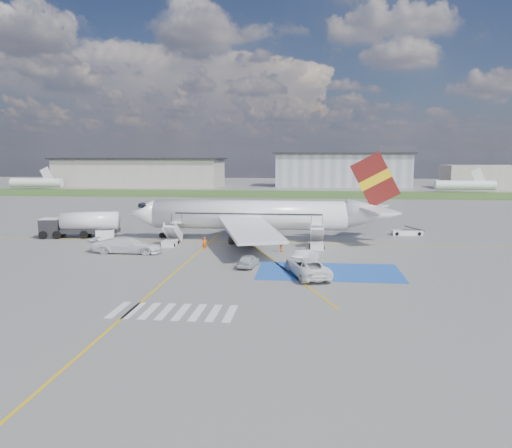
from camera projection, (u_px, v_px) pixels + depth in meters
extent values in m
plane|color=#60605E|center=(234.00, 261.00, 54.00)|extent=(400.00, 400.00, 0.00)
cube|color=#2D4C1E|center=(282.00, 194.00, 147.58)|extent=(400.00, 30.00, 0.01)
cube|color=gold|center=(248.00, 242.00, 65.82)|extent=(120.00, 0.20, 0.01)
cube|color=gold|center=(163.00, 283.00, 44.67)|extent=(0.20, 60.00, 0.01)
cube|color=gold|center=(248.00, 242.00, 65.82)|extent=(20.71, 56.45, 0.01)
cube|color=#1B4BA7|center=(329.00, 272.00, 49.01)|extent=(14.00, 8.00, 0.01)
cube|color=silver|center=(118.00, 310.00, 36.89)|extent=(0.60, 4.00, 0.01)
cube|color=silver|center=(134.00, 310.00, 36.77)|extent=(0.60, 4.00, 0.01)
cube|color=silver|center=(150.00, 311.00, 36.64)|extent=(0.60, 4.00, 0.01)
cube|color=silver|center=(166.00, 311.00, 36.51)|extent=(0.60, 4.00, 0.01)
cube|color=silver|center=(182.00, 312.00, 36.39)|extent=(0.60, 4.00, 0.01)
cube|color=silver|center=(198.00, 313.00, 36.26)|extent=(0.60, 4.00, 0.01)
cube|color=silver|center=(214.00, 313.00, 36.14)|extent=(0.60, 4.00, 0.01)
cube|color=silver|center=(230.00, 314.00, 36.01)|extent=(0.60, 4.00, 0.01)
cube|color=#A2978B|center=(141.00, 173.00, 187.14)|extent=(60.00, 22.00, 10.00)
cube|color=gray|center=(342.00, 170.00, 184.08)|extent=(48.00, 18.00, 12.00)
cube|color=#A2978B|center=(505.00, 177.00, 171.70)|extent=(40.00, 16.00, 8.00)
cylinder|color=silver|center=(250.00, 215.00, 67.32)|extent=(26.00, 3.90, 3.90)
cone|color=silver|center=(142.00, 213.00, 68.89)|extent=(4.00, 3.90, 3.90)
cube|color=black|center=(146.00, 206.00, 68.69)|extent=(1.67, 1.90, 0.82)
cone|color=silver|center=(372.00, 213.00, 65.57)|extent=(6.50, 3.90, 3.90)
cube|color=silver|center=(249.00, 228.00, 58.93)|extent=(9.86, 15.95, 1.40)
cube|color=silver|center=(263.00, 212.00, 75.67)|extent=(9.86, 15.95, 1.40)
cylinder|color=#38383A|center=(244.00, 236.00, 62.08)|extent=(3.40, 2.10, 2.10)
cylinder|color=#38383A|center=(254.00, 224.00, 73.11)|extent=(3.40, 2.10, 2.10)
cube|color=#58110F|center=(375.00, 180.00, 64.94)|extent=(6.62, 0.30, 7.45)
cube|color=#DEB00C|center=(375.00, 180.00, 64.94)|extent=(4.36, 0.40, 3.08)
cube|color=silver|center=(380.00, 211.00, 62.26)|extent=(4.73, 5.95, 0.49)
cube|color=silver|center=(373.00, 206.00, 68.57)|extent=(4.73, 5.95, 0.49)
cube|color=black|center=(248.00, 214.00, 65.35)|extent=(19.50, 0.04, 0.18)
cube|color=black|center=(251.00, 211.00, 69.21)|extent=(19.50, 0.04, 0.18)
cube|color=silver|center=(173.00, 233.00, 64.50)|extent=(1.40, 3.73, 2.32)
cube|color=silver|center=(177.00, 223.00, 66.22)|extent=(1.40, 1.00, 0.12)
cylinder|color=black|center=(171.00, 218.00, 66.22)|extent=(0.06, 0.06, 1.10)
cylinder|color=black|center=(182.00, 219.00, 66.08)|extent=(0.06, 0.06, 1.10)
cube|color=silver|center=(170.00, 243.00, 63.07)|extent=(1.60, 2.40, 0.70)
cube|color=silver|center=(317.00, 235.00, 62.56)|extent=(1.40, 3.73, 2.32)
cube|color=silver|center=(317.00, 225.00, 64.29)|extent=(1.40, 1.00, 0.12)
cylinder|color=black|center=(311.00, 220.00, 64.29)|extent=(0.06, 0.06, 1.10)
cylinder|color=black|center=(322.00, 220.00, 64.14)|extent=(0.06, 0.06, 1.10)
cube|color=silver|center=(317.00, 246.00, 61.13)|extent=(1.60, 2.40, 0.70)
cube|color=black|center=(51.00, 228.00, 69.17)|extent=(3.03, 3.03, 2.62)
cylinder|color=silver|center=(90.00, 221.00, 69.39)|extent=(8.07, 3.91, 2.62)
cube|color=black|center=(91.00, 230.00, 69.57)|extent=(8.07, 3.91, 0.57)
cube|color=silver|center=(105.00, 236.00, 65.24)|extent=(2.50, 1.88, 1.56)
cube|color=black|center=(105.00, 229.00, 65.12)|extent=(2.36, 1.74, 0.13)
cube|color=silver|center=(407.00, 232.00, 71.69)|extent=(4.36, 1.81, 0.71)
cube|color=black|center=(414.00, 228.00, 71.60)|extent=(2.86, 1.32, 0.79)
imported|color=#AFB2B7|center=(248.00, 261.00, 50.99)|extent=(2.17, 4.09, 1.32)
imported|color=#A8AAAF|center=(306.00, 256.00, 52.78)|extent=(3.05, 4.86, 1.51)
imported|color=white|center=(307.00, 263.00, 47.46)|extent=(4.35, 6.66, 2.30)
imported|color=silver|center=(127.00, 243.00, 58.31)|extent=(6.14, 2.52, 2.40)
imported|color=#E4560C|center=(205.00, 243.00, 60.30)|extent=(0.61, 0.43, 1.58)
imported|color=orange|center=(178.00, 235.00, 66.62)|extent=(1.04, 1.03, 1.69)
imported|color=#FF610D|center=(281.00, 244.00, 59.13)|extent=(0.49, 1.05, 1.75)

